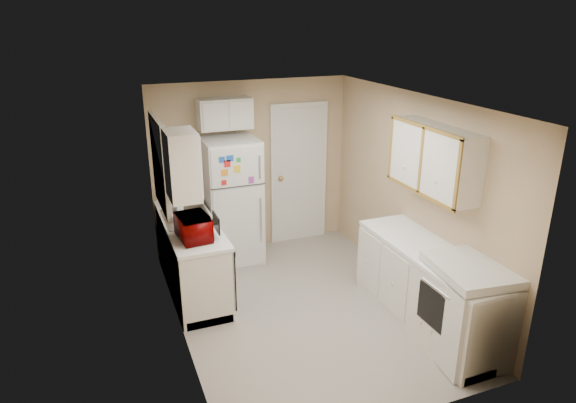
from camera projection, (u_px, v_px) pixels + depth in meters
name	position (u px, v px, depth m)	size (l,w,h in m)	color
floor	(304.00, 308.00, 5.99)	(3.80, 3.80, 0.00)	#B4ACA2
ceiling	(306.00, 101.00, 5.16)	(3.80, 3.80, 0.00)	white
wall_left	(175.00, 231.00, 5.09)	(3.80, 3.80, 0.00)	tan
wall_right	(414.00, 196.00, 6.05)	(3.80, 3.80, 0.00)	tan
wall_back	(252.00, 166.00, 7.23)	(2.80, 2.80, 0.00)	tan
wall_front	(402.00, 296.00, 3.91)	(2.80, 2.80, 0.00)	tan
left_counter	(192.00, 256.00, 6.24)	(0.60, 1.80, 0.90)	silver
dishwasher	(228.00, 271.00, 5.80)	(0.03, 0.58, 0.72)	black
sink	(187.00, 221.00, 6.23)	(0.54, 0.74, 0.16)	gray
microwave	(194.00, 226.00, 5.59)	(0.26, 0.47, 0.32)	#810303
soap_bottle	(178.00, 203.00, 6.42)	(0.09, 0.09, 0.20)	white
window_blinds	(160.00, 164.00, 5.89)	(0.10, 0.98, 1.08)	silver
upper_cabinet_left	(182.00, 165.00, 5.13)	(0.30, 0.45, 0.70)	silver
refrigerator	(232.00, 202.00, 6.87)	(0.71, 0.69, 1.72)	silver
cabinet_over_fridge	(225.00, 114.00, 6.69)	(0.70, 0.30, 0.40)	silver
interior_door	(299.00, 174.00, 7.50)	(0.86, 0.06, 2.08)	silver
right_counter	(427.00, 289.00, 5.51)	(0.60, 2.00, 0.90)	silver
stove	(467.00, 310.00, 5.01)	(0.67, 0.83, 1.01)	silver
upper_cabinet_right	(434.00, 159.00, 5.35)	(0.30, 1.20, 0.70)	silver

